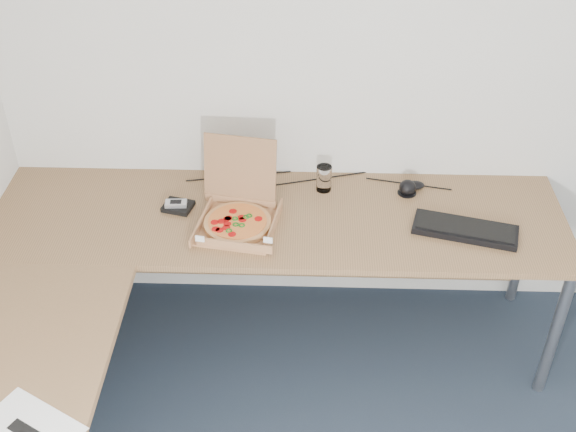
{
  "coord_description": "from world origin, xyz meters",
  "views": [
    {
      "loc": [
        -0.37,
        -1.13,
        2.63
      ],
      "look_at": [
        -0.45,
        1.28,
        0.82
      ],
      "focal_mm": 45.54,
      "sensor_mm": 36.0,
      "label": 1
    }
  ],
  "objects_px": {
    "pizza_box": "(238,217)",
    "keyboard": "(465,230)",
    "desk": "(190,285)",
    "drinking_glass": "(324,178)",
    "wallet": "(178,206)"
  },
  "relations": [
    {
      "from": "desk",
      "to": "keyboard",
      "type": "relative_size",
      "value": 5.78
    },
    {
      "from": "desk",
      "to": "drinking_glass",
      "type": "relative_size",
      "value": 20.46
    },
    {
      "from": "pizza_box",
      "to": "keyboard",
      "type": "xyz_separation_m",
      "value": [
        0.96,
        -0.02,
        -0.03
      ]
    },
    {
      "from": "pizza_box",
      "to": "drinking_glass",
      "type": "relative_size",
      "value": 3.04
    },
    {
      "from": "wallet",
      "to": "pizza_box",
      "type": "bearing_deg",
      "value": -7.13
    },
    {
      "from": "drinking_glass",
      "to": "keyboard",
      "type": "relative_size",
      "value": 0.28
    },
    {
      "from": "pizza_box",
      "to": "keyboard",
      "type": "relative_size",
      "value": 0.86
    },
    {
      "from": "pizza_box",
      "to": "wallet",
      "type": "bearing_deg",
      "value": 167.9
    },
    {
      "from": "desk",
      "to": "wallet",
      "type": "height_order",
      "value": "wallet"
    },
    {
      "from": "desk",
      "to": "pizza_box",
      "type": "distance_m",
      "value": 0.4
    },
    {
      "from": "desk",
      "to": "keyboard",
      "type": "height_order",
      "value": "keyboard"
    },
    {
      "from": "wallet",
      "to": "keyboard",
      "type": "bearing_deg",
      "value": 8.46
    },
    {
      "from": "pizza_box",
      "to": "wallet",
      "type": "relative_size",
      "value": 3.01
    },
    {
      "from": "drinking_glass",
      "to": "wallet",
      "type": "height_order",
      "value": "drinking_glass"
    },
    {
      "from": "pizza_box",
      "to": "keyboard",
      "type": "bearing_deg",
      "value": 8.22
    }
  ]
}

